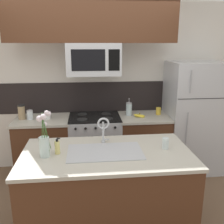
% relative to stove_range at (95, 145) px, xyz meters
% --- Properties ---
extents(ground_plane, '(10.00, 10.00, 0.00)m').
position_rel_stove_range_xyz_m(ground_plane, '(-0.00, -0.90, -0.46)').
color(ground_plane, brown).
extents(rear_partition, '(5.20, 0.10, 2.60)m').
position_rel_stove_range_xyz_m(rear_partition, '(0.30, 0.38, 0.84)').
color(rear_partition, silver).
rests_on(rear_partition, ground).
extents(splash_band, '(3.06, 0.01, 0.48)m').
position_rel_stove_range_xyz_m(splash_band, '(-0.00, 0.32, 0.69)').
color(splash_band, black).
rests_on(splash_band, rear_partition).
extents(back_counter_left, '(0.81, 0.65, 0.91)m').
position_rel_stove_range_xyz_m(back_counter_left, '(-0.77, 0.00, -0.01)').
color(back_counter_left, '#4C2B19').
rests_on(back_counter_left, ground).
extents(back_counter_right, '(0.78, 0.65, 0.91)m').
position_rel_stove_range_xyz_m(back_counter_right, '(0.75, 0.00, -0.01)').
color(back_counter_right, '#4C2B19').
rests_on(back_counter_right, ground).
extents(stove_range, '(0.76, 0.64, 0.93)m').
position_rel_stove_range_xyz_m(stove_range, '(0.00, 0.00, 0.00)').
color(stove_range, '#B7BABF').
rests_on(stove_range, ground).
extents(microwave, '(0.74, 0.40, 0.44)m').
position_rel_stove_range_xyz_m(microwave, '(0.00, -0.02, 1.30)').
color(microwave, '#B7BABF').
extents(upper_cabinet_band, '(2.28, 0.34, 0.60)m').
position_rel_stove_range_xyz_m(upper_cabinet_band, '(-0.02, -0.05, 1.82)').
color(upper_cabinet_band, '#4C2B19').
extents(refrigerator, '(0.86, 0.74, 1.72)m').
position_rel_stove_range_xyz_m(refrigerator, '(1.56, 0.02, 0.40)').
color(refrigerator, '#B7BABF').
rests_on(refrigerator, ground).
extents(storage_jar_tall, '(0.10, 0.10, 0.22)m').
position_rel_stove_range_xyz_m(storage_jar_tall, '(-1.06, 0.02, 0.56)').
color(storage_jar_tall, '#997F5B').
rests_on(storage_jar_tall, back_counter_left).
extents(storage_jar_medium, '(0.09, 0.09, 0.14)m').
position_rel_stove_range_xyz_m(storage_jar_medium, '(-0.94, -0.01, 0.52)').
color(storage_jar_medium, silver).
rests_on(storage_jar_medium, back_counter_left).
extents(storage_jar_short, '(0.09, 0.09, 0.13)m').
position_rel_stove_range_xyz_m(storage_jar_short, '(-0.69, 0.00, 0.51)').
color(storage_jar_short, silver).
rests_on(storage_jar_short, back_counter_left).
extents(banana_bunch, '(0.19, 0.12, 0.08)m').
position_rel_stove_range_xyz_m(banana_bunch, '(0.67, -0.06, 0.47)').
color(banana_bunch, yellow).
rests_on(banana_bunch, back_counter_right).
extents(french_press, '(0.09, 0.09, 0.27)m').
position_rel_stove_range_xyz_m(french_press, '(0.53, 0.06, 0.55)').
color(french_press, silver).
rests_on(french_press, back_counter_right).
extents(coffee_tin, '(0.08, 0.08, 0.11)m').
position_rel_stove_range_xyz_m(coffee_tin, '(0.99, 0.05, 0.50)').
color(coffee_tin, gold).
rests_on(coffee_tin, back_counter_right).
extents(island_counter, '(1.73, 0.92, 0.91)m').
position_rel_stove_range_xyz_m(island_counter, '(0.08, -1.25, -0.01)').
color(island_counter, '#4C2B19').
rests_on(island_counter, ground).
extents(kitchen_sink, '(0.76, 0.44, 0.16)m').
position_rel_stove_range_xyz_m(kitchen_sink, '(0.06, -1.25, 0.38)').
color(kitchen_sink, '#ADAFB5').
rests_on(kitchen_sink, island_counter).
extents(sink_faucet, '(0.14, 0.14, 0.31)m').
position_rel_stove_range_xyz_m(sink_faucet, '(0.06, -1.03, 0.65)').
color(sink_faucet, '#B7BABF').
rests_on(sink_faucet, island_counter).
extents(dish_soap_bottle, '(0.06, 0.05, 0.16)m').
position_rel_stove_range_xyz_m(dish_soap_bottle, '(-0.41, -1.23, 0.52)').
color(dish_soap_bottle, '#DBCC75').
rests_on(dish_soap_bottle, island_counter).
extents(spare_glass, '(0.07, 0.07, 0.12)m').
position_rel_stove_range_xyz_m(spare_glass, '(0.70, -1.22, 0.51)').
color(spare_glass, silver).
rests_on(spare_glass, island_counter).
extents(flower_vase, '(0.13, 0.12, 0.47)m').
position_rel_stove_range_xyz_m(flower_vase, '(-0.53, -1.29, 0.60)').
color(flower_vase, silver).
rests_on(flower_vase, island_counter).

